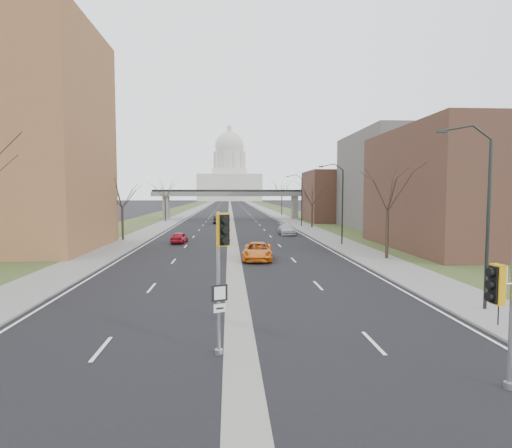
{
  "coord_description": "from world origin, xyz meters",
  "views": [
    {
      "loc": [
        -0.37,
        -13.34,
        5.61
      ],
      "look_at": [
        1.2,
        11.78,
        3.81
      ],
      "focal_mm": 30.0,
      "sensor_mm": 36.0,
      "label": 1
    }
  ],
  "objects": [
    {
      "name": "capitol",
      "position": [
        0.0,
        320.0,
        18.6
      ],
      "size": [
        48.0,
        42.0,
        55.75
      ],
      "color": "beige",
      "rests_on": "ground"
    },
    {
      "name": "pedestrian_bridge",
      "position": [
        0.0,
        80.0,
        4.84
      ],
      "size": [
        34.0,
        3.0,
        6.45
      ],
      "color": "slate",
      "rests_on": "ground"
    },
    {
      "name": "ground",
      "position": [
        0.0,
        0.0,
        0.0
      ],
      "size": [
        700.0,
        700.0,
        0.0
      ],
      "primitive_type": "plane",
      "color": "black",
      "rests_on": "ground"
    },
    {
      "name": "streetlight_far",
      "position": [
        10.99,
        58.0,
        6.95
      ],
      "size": [
        2.61,
        0.2,
        8.7
      ],
      "color": "black",
      "rests_on": "sidewalk_right"
    },
    {
      "name": "car_left_near",
      "position": [
        -6.04,
        35.22,
        0.64
      ],
      "size": [
        1.81,
        3.89,
        1.29
      ],
      "primitive_type": "imported",
      "rotation": [
        0.0,
        0.0,
        3.06
      ],
      "color": "maroon",
      "rests_on": "ground"
    },
    {
      "name": "sidewalk_left",
      "position": [
        -12.0,
        150.0,
        0.06
      ],
      "size": [
        4.0,
        600.0,
        0.12
      ],
      "primitive_type": "cube",
      "color": "gray",
      "rests_on": "ground"
    },
    {
      "name": "car_right_mid",
      "position": [
        7.47,
        44.41,
        0.74
      ],
      "size": [
        2.19,
        5.12,
        1.47
      ],
      "primitive_type": "imported",
      "rotation": [
        0.0,
        0.0,
        0.03
      ],
      "color": "#B0AFB7",
      "rests_on": "ground"
    },
    {
      "name": "tree_left_b",
      "position": [
        -13.0,
        38.0,
        6.23
      ],
      "size": [
        6.75,
        6.75,
        8.81
      ],
      "color": "#382B21",
      "rests_on": "sidewalk_left"
    },
    {
      "name": "grass_verge_right",
      "position": [
        18.0,
        150.0,
        0.05
      ],
      "size": [
        8.0,
        600.0,
        0.1
      ],
      "primitive_type": "cube",
      "color": "#30431F",
      "rests_on": "ground"
    },
    {
      "name": "grass_verge_left",
      "position": [
        -18.0,
        150.0,
        0.05
      ],
      "size": [
        8.0,
        600.0,
        0.1
      ],
      "primitive_type": "cube",
      "color": "#30431F",
      "rests_on": "ground"
    },
    {
      "name": "tree_right_a",
      "position": [
        13.0,
        22.0,
        6.64
      ],
      "size": [
        7.2,
        7.2,
        9.4
      ],
      "color": "#382B21",
      "rests_on": "sidewalk_right"
    },
    {
      "name": "tree_right_c",
      "position": [
        13.0,
        95.0,
        7.04
      ],
      "size": [
        7.65,
        7.65,
        9.99
      ],
      "color": "#382B21",
      "rests_on": "sidewalk_right"
    },
    {
      "name": "tree_right_b",
      "position": [
        13.0,
        55.0,
        5.82
      ],
      "size": [
        6.3,
        6.3,
        8.22
      ],
      "color": "#382B21",
      "rests_on": "sidewalk_right"
    },
    {
      "name": "road_surface",
      "position": [
        0.0,
        150.0,
        0.01
      ],
      "size": [
        20.0,
        600.0,
        0.01
      ],
      "primitive_type": "cube",
      "color": "black",
      "rests_on": "ground"
    },
    {
      "name": "tree_left_c",
      "position": [
        -13.0,
        72.0,
        7.04
      ],
      "size": [
        7.65,
        7.65,
        9.99
      ],
      "color": "#382B21",
      "rests_on": "sidewalk_left"
    },
    {
      "name": "speed_limit_sign",
      "position": [
        10.84,
        3.52,
        1.84
      ],
      "size": [
        0.52,
        0.21,
        2.51
      ],
      "rotation": [
        0.0,
        0.0,
        -0.35
      ],
      "color": "black",
      "rests_on": "sidewalk_right"
    },
    {
      "name": "commercial_block_far",
      "position": [
        22.0,
        70.0,
        5.0
      ],
      "size": [
        14.0,
        14.0,
        10.0
      ],
      "primitive_type": "cube",
      "color": "#533327",
      "rests_on": "ground"
    },
    {
      "name": "car_right_near",
      "position": [
        2.02,
        22.43,
        0.74
      ],
      "size": [
        2.92,
        5.53,
        1.48
      ],
      "primitive_type": "imported",
      "rotation": [
        0.0,
        0.0,
        -0.09
      ],
      "color": "orange",
      "rests_on": "ground"
    },
    {
      "name": "streetlight_near",
      "position": [
        10.99,
        6.0,
        6.95
      ],
      "size": [
        2.61,
        0.2,
        8.7
      ],
      "color": "black",
      "rests_on": "sidewalk_right"
    },
    {
      "name": "commercial_block_near",
      "position": [
        24.0,
        28.0,
        6.0
      ],
      "size": [
        16.0,
        20.0,
        12.0
      ],
      "primitive_type": "cube",
      "color": "#533327",
      "rests_on": "ground"
    },
    {
      "name": "sidewalk_right",
      "position": [
        12.0,
        150.0,
        0.06
      ],
      "size": [
        4.0,
        600.0,
        0.12
      ],
      "primitive_type": "cube",
      "color": "gray",
      "rests_on": "ground"
    },
    {
      "name": "car_left_far",
      "position": [
        -2.57,
        66.48,
        0.76
      ],
      "size": [
        2.0,
        4.76,
        1.53
      ],
      "primitive_type": "imported",
      "rotation": [
        0.0,
        0.0,
        3.23
      ],
      "color": "black",
      "rests_on": "ground"
    },
    {
      "name": "commercial_block_mid",
      "position": [
        28.0,
        52.0,
        7.5
      ],
      "size": [
        18.0,
        22.0,
        15.0
      ],
      "primitive_type": "cube",
      "color": "#5D5A55",
      "rests_on": "ground"
    },
    {
      "name": "signal_pole_median",
      "position": [
        -0.65,
        0.98,
        3.48
      ],
      "size": [
        0.71,
        0.83,
        4.99
      ],
      "rotation": [
        0.0,
        0.0,
        0.39
      ],
      "color": "gray",
      "rests_on": "ground"
    },
    {
      "name": "streetlight_mid",
      "position": [
        10.99,
        32.0,
        6.95
      ],
      "size": [
        2.61,
        0.2,
        8.7
      ],
      "color": "black",
      "rests_on": "sidewalk_right"
    },
    {
      "name": "median_strip",
      "position": [
        0.0,
        150.0,
        0.0
      ],
      "size": [
        1.2,
        600.0,
        0.02
      ],
      "primitive_type": "cube",
      "color": "gray",
      "rests_on": "ground"
    }
  ]
}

